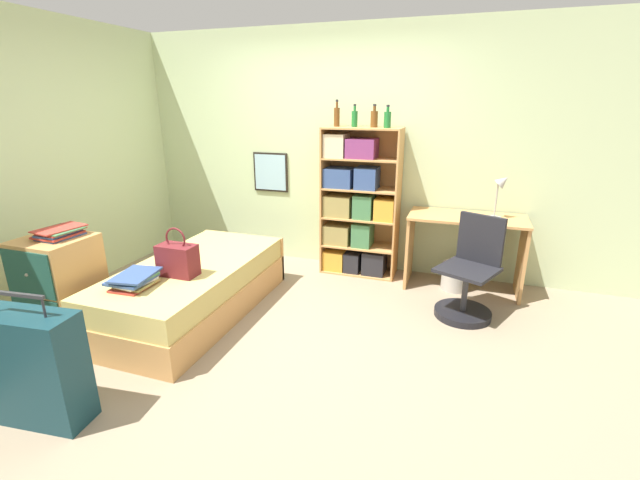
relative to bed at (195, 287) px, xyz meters
The scene contains 18 objects.
ground_plane 0.81m from the bed, ahead, with size 14.00×14.00×0.00m, color gray.
wall_back 2.10m from the bed, 64.73° to the left, with size 10.00×0.09×2.60m.
wall_left 1.83m from the bed, behind, with size 0.06×10.00×2.60m.
bed is the anchor object (origin of this frame).
handbag 0.47m from the bed, 77.50° to the right, with size 0.31×0.17×0.41m.
book_stack_on_bed 0.66m from the bed, 101.47° to the right, with size 0.33×0.39×0.10m.
suitcase 1.50m from the bed, 92.32° to the right, with size 0.61×0.30×0.83m.
dresser 1.06m from the bed, 142.81° to the right, with size 0.52×0.52×0.80m.
magazine_pile_on_dresser 1.16m from the bed, 143.47° to the right, with size 0.31×0.38×0.08m.
bookcase 1.87m from the bed, 51.25° to the left, with size 0.81×0.36×1.58m.
bottle_green 2.23m from the bed, 58.35° to the left, with size 0.06×0.06×0.27m.
bottle_brown 2.29m from the bed, 52.81° to the left, with size 0.06×0.06×0.22m.
bottle_clear 2.40m from the bed, 48.17° to the left, with size 0.07×0.07×0.23m.
bottle_blue 2.44m from the bed, 43.65° to the left, with size 0.07×0.07×0.22m.
desk 2.64m from the bed, 30.17° to the left, with size 1.12×0.53×0.76m.
desk_lamp 2.98m from the bed, 27.44° to the left, with size 0.18×0.13×0.44m.
desk_chair 2.44m from the bed, 17.31° to the left, with size 0.59×0.59×0.90m.
waste_bin 2.55m from the bed, 29.79° to the left, with size 0.27×0.27×0.28m.
Camera 1 is at (1.44, -2.96, 1.83)m, focal length 24.00 mm.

